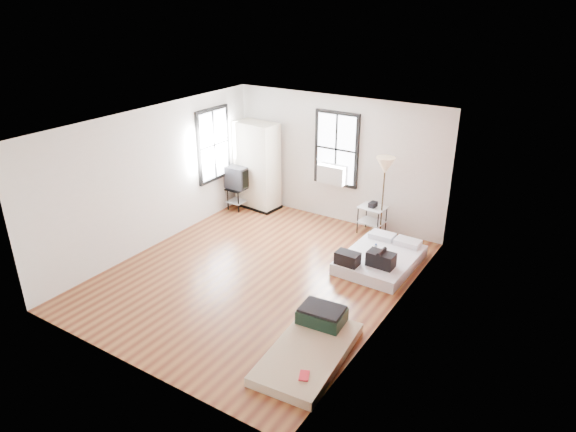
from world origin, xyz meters
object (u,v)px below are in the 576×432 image
Objects in this scene: wardrobe at (257,166)px; tv_stand at (240,177)px; mattress_main at (380,258)px; side_table at (372,212)px; floor_lamp at (385,169)px; mattress_bare at (312,343)px.

wardrobe is 1.96× the size of tv_stand.
mattress_main is 4.11m from tv_stand.
side_table is at bearing 121.37° from mattress_main.
side_table is at bearing 163.18° from floor_lamp.
side_table is 0.68× the size of tv_stand.
tv_stand is (-3.48, -0.25, -0.75)m from floor_lamp.
tv_stand is (-0.32, -0.25, -0.27)m from wardrobe.
side_table is (2.93, 0.07, -0.53)m from wardrobe.
floor_lamp is 3.57m from tv_stand.
tv_stand reaches higher than side_table.
wardrobe is 3.19m from floor_lamp.
wardrobe is (-3.81, 4.03, 0.90)m from mattress_bare.
tv_stand is at bearing 132.76° from mattress_bare.
mattress_bare is at bearing -77.85° from side_table.
wardrobe is 2.86× the size of side_table.
wardrobe reaches higher than tv_stand.
floor_lamp reaches higher than tv_stand.
floor_lamp reaches higher than mattress_bare.
mattress_bare is at bearing -43.07° from tv_stand.
mattress_main is at bearing 88.62° from mattress_bare.
mattress_main is 2.87m from mattress_bare.
side_table reaches higher than mattress_bare.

